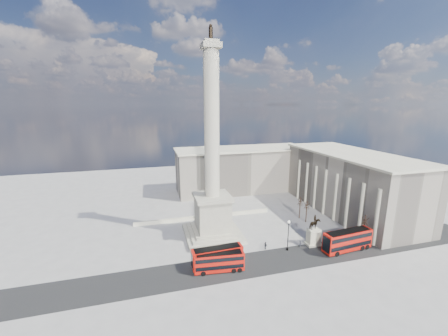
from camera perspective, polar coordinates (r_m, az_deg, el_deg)
name	(u,v)px	position (r m, az deg, el deg)	size (l,w,h in m)	color
ground	(218,245)	(68.42, -1.35, -15.61)	(180.00, 180.00, 0.00)	gray
asphalt_road	(252,264)	(61.52, 5.85, -19.25)	(120.00, 9.00, 0.01)	#252525
nelsons_column	(212,187)	(67.88, -2.44, -4.01)	(14.00, 14.00, 49.85)	#A59F89
balustrade_wall	(204,217)	(82.26, -4.11, -10.08)	(40.00, 0.60, 1.10)	beige
building_east	(350,182)	(93.53, 24.79, -2.74)	(19.00, 46.00, 18.60)	#B0A691
building_northeast	(242,169)	(106.98, 3.80, -0.22)	(51.00, 17.00, 16.60)	#B0A691
red_bus_a	(218,257)	(59.36, -1.34, -17.94)	(10.65, 2.86, 4.28)	#BB1209
red_bus_b	(219,262)	(58.01, -0.96, -18.88)	(10.20, 3.35, 4.06)	#BB1209
red_bus_c	(348,240)	(70.74, 24.31, -13.52)	(12.19, 3.80, 4.86)	#BB1209
red_bus_d	(348,238)	(72.94, 24.34, -13.12)	(9.76, 2.48, 3.94)	#BB1209
victorian_lamp	(288,233)	(65.77, 13.22, -13.00)	(0.63, 0.63, 7.32)	black
equestrian_statue	(314,234)	(70.54, 18.14, -12.98)	(3.62, 2.72, 7.65)	beige
bare_tree_near	(365,220)	(74.83, 27.27, -9.59)	(1.70, 1.70, 7.44)	#332319
bare_tree_mid	(307,205)	(81.46, 16.86, -7.31)	(1.76, 1.76, 6.68)	#332319
bare_tree_far	(300,201)	(83.56, 15.58, -6.60)	(1.68, 1.68, 6.86)	#332319
pedestrian_walking	(300,244)	(69.12, 15.55, -14.98)	(0.65, 0.42, 1.77)	#24242A
pedestrian_standing	(356,236)	(77.86, 25.81, -12.58)	(0.82, 0.64, 1.69)	#24242A
pedestrian_crossing	(266,246)	(66.74, 8.62, -15.65)	(1.09, 0.45, 1.86)	#24242A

